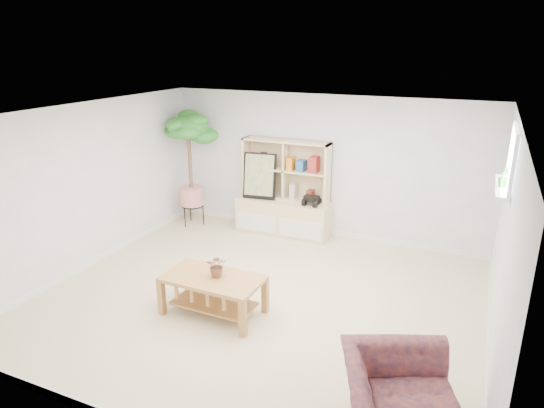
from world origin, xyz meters
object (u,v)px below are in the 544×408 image
at_px(storage_unit, 284,189).
at_px(coffee_table, 214,295).
at_px(floor_tree, 190,169).
at_px(armchair, 403,403).

relative_size(storage_unit, coffee_table, 1.36).
distance_m(storage_unit, coffee_table, 2.86).
height_order(coffee_table, floor_tree, floor_tree).
relative_size(coffee_table, floor_tree, 0.58).
bearing_deg(armchair, coffee_table, 43.03).
distance_m(storage_unit, armchair, 4.80).
xyz_separation_m(coffee_table, armchair, (2.46, -1.15, 0.16)).
relative_size(coffee_table, armchair, 1.11).
relative_size(floor_tree, armchair, 1.91).
height_order(floor_tree, armchair, floor_tree).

